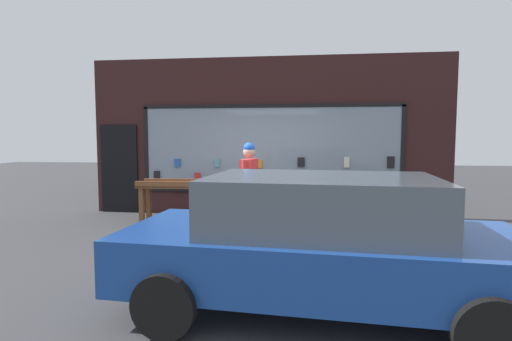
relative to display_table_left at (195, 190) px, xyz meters
The scene contains 8 objects.
ground_plane 1.79m from the display_table_left, 36.80° to the right, with size 40.00×40.00×0.00m, color #38383A.
shopfront_facade 2.16m from the display_table_left, 48.27° to the left, with size 8.20×0.29×3.62m.
display_table_left is the anchor object (origin of this frame).
display_table_right 2.60m from the display_table_left, ahead, with size 2.29×0.79×0.92m.
person_browsing 1.30m from the display_table_left, 23.11° to the right, with size 0.29×0.67×1.71m.
small_dog 1.72m from the display_table_left, 24.24° to the right, with size 0.31×0.55×0.40m.
sandwich_board_sign 4.46m from the display_table_left, ahead, with size 0.59×0.78×1.01m.
parked_car 4.35m from the display_table_left, 57.10° to the right, with size 4.17×2.13×1.41m.
Camera 1 is at (0.91, -6.77, 1.81)m, focal length 28.00 mm.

